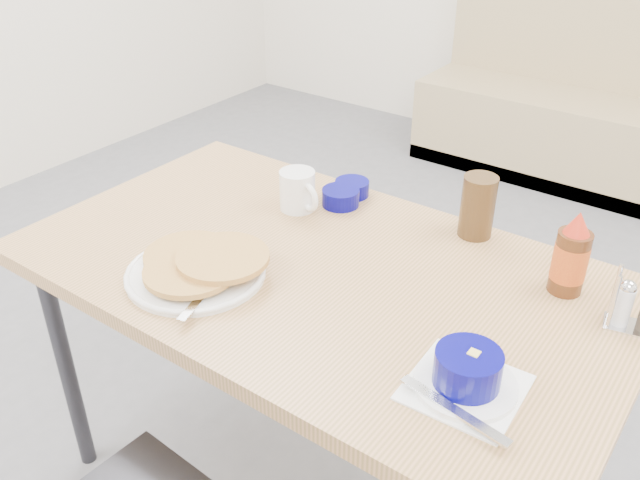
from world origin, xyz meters
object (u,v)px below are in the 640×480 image
Objects in this scene: creamer_bowl at (352,188)px; syrup_bottle at (571,258)px; grits_setting at (467,374)px; amber_tumbler at (478,206)px; butter_bowl at (341,197)px; condiment_caddy at (636,310)px; dining_table at (318,288)px; coffee_mug at (298,190)px; booth_bench at (606,117)px; pancake_plate at (198,267)px.

creamer_bowl is 0.48× the size of syrup_bottle.
grits_setting is 1.44× the size of amber_tumbler.
syrup_bottle is (0.61, -0.04, 0.06)m from butter_bowl.
creamer_bowl is 0.60× the size of amber_tumbler.
grits_setting is 1.80× the size of condiment_caddy.
creamer_bowl is at bearing 170.33° from syrup_bottle.
condiment_caddy reaches higher than dining_table.
creamer_bowl is at bearing 96.65° from butter_bowl.
condiment_caddy reaches higher than butter_bowl.
booth_bench is at bearing 85.03° from coffee_mug.
dining_table is (0.00, -2.53, 0.35)m from booth_bench.
coffee_mug is at bearing 150.93° from grits_setting.
grits_setting is at bearing -80.59° from booth_bench.
syrup_bottle is at bearing 25.66° from dining_table.
amber_tumbler is at bearing 51.66° from pancake_plate.
grits_setting is at bearing -20.97° from dining_table.
booth_bench is at bearing 93.25° from condiment_caddy.
grits_setting is 2.42× the size of creamer_bowl.
creamer_bowl is 0.79m from condiment_caddy.
coffee_mug reaches higher than grits_setting.
coffee_mug is 0.86× the size of amber_tumbler.
butter_bowl is 0.80× the size of condiment_caddy.
syrup_bottle is (0.26, -0.11, 0.00)m from amber_tumbler.
booth_bench is at bearing 86.47° from creamer_bowl.
butter_bowl reaches higher than dining_table.
amber_tumbler is 1.25× the size of condiment_caddy.
dining_table is at bearing -154.34° from syrup_bottle.
amber_tumbler is at bearing 157.79° from syrup_bottle.
grits_setting reaches higher than butter_bowl.
syrup_bottle is (0.04, 0.41, 0.05)m from grits_setting.
syrup_bottle reaches higher than dining_table.
amber_tumbler is 0.81× the size of syrup_bottle.
coffee_mug is 0.84m from condiment_caddy.
booth_bench is 8.45× the size of grits_setting.
pancake_plate is 3.12× the size of butter_bowl.
coffee_mug is 0.17m from creamer_bowl.
condiment_caddy is (0.41, -0.16, -0.03)m from amber_tumbler.
booth_bench is at bearing 101.96° from syrup_bottle.
condiment_caddy is at bearing -11.31° from creamer_bowl.
syrup_bottle reaches higher than coffee_mug.
booth_bench is 19.11× the size of butter_bowl.
grits_setting is 0.41m from syrup_bottle.
butter_bowl is (0.08, 0.08, -0.03)m from coffee_mug.
condiment_caddy is (0.83, 0.37, 0.02)m from pancake_plate.
butter_bowl is 0.77m from condiment_caddy.
syrup_bottle is at bearing 150.22° from condiment_caddy.
booth_bench reaches higher than syrup_bottle.
condiment_caddy is (0.64, 0.18, 0.11)m from dining_table.
syrup_bottle is (-0.15, 0.05, 0.04)m from condiment_caddy.
booth_bench is 2.48m from condiment_caddy.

